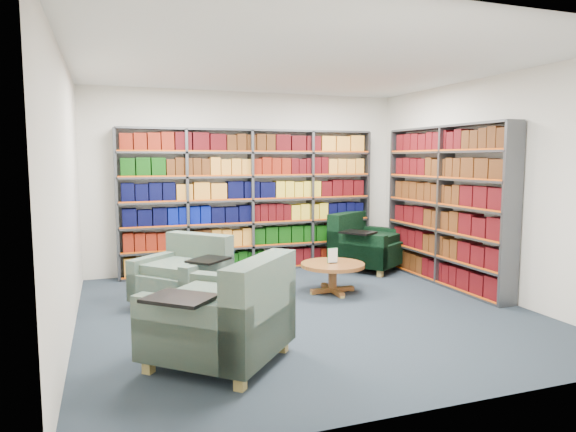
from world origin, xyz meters
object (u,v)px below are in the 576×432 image
object	(u,v)px
chair_teal_front	(229,321)
coffee_table	(333,269)
chair_green_right	(363,246)
chair_teal_left	(187,277)

from	to	relation	value
chair_teal_front	coffee_table	bearing A→B (deg)	45.53
chair_green_right	coffee_table	xyz separation A→B (m)	(-1.10, -1.23, -0.04)
chair_teal_left	coffee_table	bearing A→B (deg)	-4.03
coffee_table	chair_teal_left	bearing A→B (deg)	175.97
chair_teal_left	coffee_table	xyz separation A→B (m)	(1.89, -0.13, -0.02)
chair_teal_left	chair_teal_front	distance (m)	1.99
chair_teal_front	coffee_table	xyz separation A→B (m)	(1.83, 1.86, -0.06)
chair_green_right	coffee_table	world-z (taller)	chair_green_right
chair_teal_left	chair_green_right	world-z (taller)	chair_green_right
chair_teal_left	chair_teal_front	world-z (taller)	chair_teal_front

